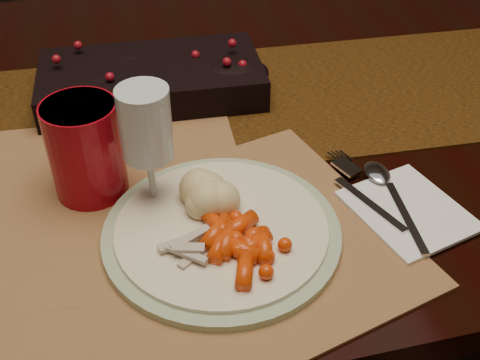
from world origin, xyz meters
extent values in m
cube|color=black|center=(0.00, 0.00, 0.38)|extent=(1.80, 1.00, 0.75)
cube|color=black|center=(-0.05, -0.01, 0.75)|extent=(1.72, 0.43, 0.00)
cube|color=brown|center=(-0.08, -0.33, 0.75)|extent=(0.55, 0.46, 0.00)
cube|color=#91674A|center=(-0.23, -0.19, 0.75)|extent=(0.51, 0.38, 0.00)
cylinder|color=#F9EACC|center=(-0.04, -0.30, 0.76)|extent=(0.31, 0.31, 0.02)
cube|color=white|center=(0.19, -0.32, 0.76)|extent=(0.16, 0.17, 0.00)
cylinder|color=#9C0715|center=(-0.18, -0.18, 0.82)|extent=(0.11, 0.11, 0.13)
camera|label=1|loc=(-0.14, -0.81, 1.26)|focal=45.00mm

